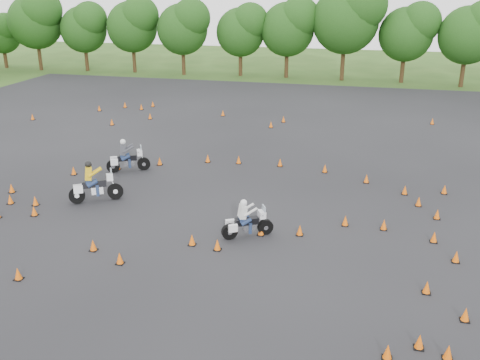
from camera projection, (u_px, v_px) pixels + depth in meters
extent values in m
plane|color=#2D5119|center=(218.00, 239.00, 22.35)|extent=(140.00, 140.00, 0.00)
plane|color=black|center=(249.00, 189.00, 27.82)|extent=(62.00, 62.00, 0.00)
cone|color=#ED5F0A|center=(11.00, 188.00, 27.21)|extent=(0.26, 0.26, 0.45)
cone|color=#ED5F0A|center=(437.00, 214.00, 24.17)|extent=(0.26, 0.26, 0.45)
cone|color=#ED5F0A|center=(388.00, 352.00, 15.17)|extent=(0.26, 0.26, 0.45)
cone|color=#ED5F0A|center=(192.00, 240.00, 21.76)|extent=(0.26, 0.26, 0.45)
cone|color=#ED5F0A|center=(283.00, 119.00, 40.94)|extent=(0.26, 0.26, 0.45)
cone|color=#ED5F0A|center=(432.00, 121.00, 40.31)|extent=(0.26, 0.26, 0.45)
cone|color=#ED5F0A|center=(223.00, 113.00, 42.86)|extent=(0.26, 0.26, 0.45)
cone|color=#ED5F0A|center=(93.00, 245.00, 21.32)|extent=(0.26, 0.26, 0.45)
cone|color=#ED5F0A|center=(160.00, 161.00, 31.33)|extent=(0.26, 0.26, 0.45)
cone|color=#ED5F0A|center=(419.00, 342.00, 15.60)|extent=(0.26, 0.26, 0.45)
cone|color=#ED5F0A|center=(434.00, 237.00, 22.00)|extent=(0.26, 0.26, 0.45)
cone|color=#ED5F0A|center=(18.00, 274.00, 19.23)|extent=(0.26, 0.26, 0.45)
cone|color=#ED5F0A|center=(419.00, 202.00, 25.58)|extent=(0.26, 0.26, 0.45)
cone|color=#ED5F0A|center=(208.00, 159.00, 31.81)|extent=(0.26, 0.26, 0.45)
cone|color=#ED5F0A|center=(325.00, 169.00, 30.11)|extent=(0.26, 0.26, 0.45)
cone|color=#ED5F0A|center=(35.00, 201.00, 25.65)|extent=(0.26, 0.26, 0.45)
cone|color=#ED5F0A|center=(384.00, 225.00, 23.13)|extent=(0.26, 0.26, 0.45)
cone|color=#ED5F0A|center=(465.00, 315.00, 16.87)|extent=(0.26, 0.26, 0.45)
cone|color=#ED5F0A|center=(405.00, 190.00, 26.99)|extent=(0.26, 0.26, 0.45)
cone|color=#ED5F0A|center=(125.00, 105.00, 45.73)|extent=(0.26, 0.26, 0.45)
cone|color=#ED5F0A|center=(261.00, 230.00, 22.63)|extent=(0.26, 0.26, 0.45)
cone|color=#ED5F0A|center=(32.00, 117.00, 41.64)|extent=(0.26, 0.26, 0.45)
cone|color=#ED5F0A|center=(271.00, 125.00, 39.41)|extent=(0.26, 0.26, 0.45)
cone|color=#ED5F0A|center=(74.00, 171.00, 29.75)|extent=(0.26, 0.26, 0.45)
cone|color=#ED5F0A|center=(112.00, 122.00, 40.10)|extent=(0.26, 0.26, 0.45)
cone|color=#ED5F0A|center=(120.00, 258.00, 20.31)|extent=(0.26, 0.26, 0.45)
cone|color=#ED5F0A|center=(448.00, 353.00, 15.15)|extent=(0.26, 0.26, 0.45)
cone|color=#ED5F0A|center=(427.00, 287.00, 18.38)|extent=(0.26, 0.26, 0.45)
cone|color=#ED5F0A|center=(150.00, 116.00, 41.88)|extent=(0.26, 0.26, 0.45)
cone|color=#ED5F0A|center=(366.00, 179.00, 28.55)|extent=(0.26, 0.26, 0.45)
cone|color=#ED5F0A|center=(153.00, 104.00, 46.08)|extent=(0.26, 0.26, 0.45)
cone|color=#ED5F0A|center=(118.00, 166.00, 30.56)|extent=(0.26, 0.26, 0.45)
cone|color=#ED5F0A|center=(141.00, 107.00, 44.97)|extent=(0.26, 0.26, 0.45)
cone|color=#ED5F0A|center=(345.00, 221.00, 23.52)|extent=(0.26, 0.26, 0.45)
cone|color=#ED5F0A|center=(456.00, 257.00, 20.43)|extent=(0.26, 0.26, 0.45)
cone|color=#ED5F0A|center=(99.00, 108.00, 44.53)|extent=(0.26, 0.26, 0.45)
cone|color=#ED5F0A|center=(300.00, 230.00, 22.61)|extent=(0.26, 0.26, 0.45)
cone|color=#ED5F0A|center=(444.00, 190.00, 27.06)|extent=(0.26, 0.26, 0.45)
cone|color=#ED5F0A|center=(280.00, 163.00, 31.12)|extent=(0.26, 0.26, 0.45)
cone|color=#ED5F0A|center=(10.00, 199.00, 25.83)|extent=(0.26, 0.26, 0.45)
cone|color=#ED5F0A|center=(34.00, 211.00, 24.52)|extent=(0.26, 0.26, 0.45)
cone|color=#ED5F0A|center=(239.00, 160.00, 31.58)|extent=(0.26, 0.26, 0.45)
cone|color=#ED5F0A|center=(217.00, 245.00, 21.36)|extent=(0.26, 0.26, 0.45)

